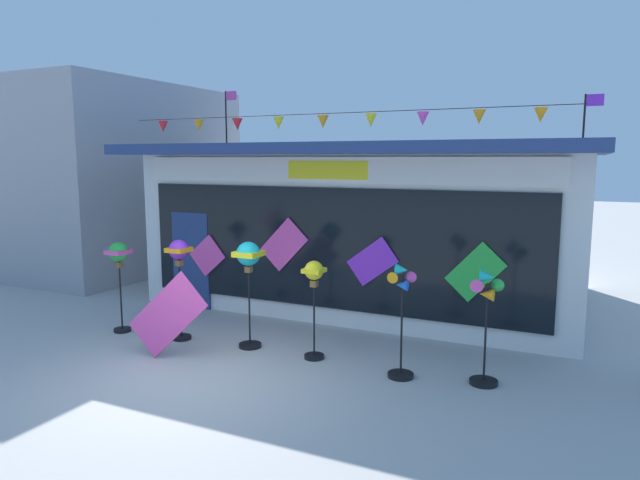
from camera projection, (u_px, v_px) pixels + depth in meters
ground_plane at (189, 381)px, 7.97m from camera, size 80.00×80.00×0.00m
kite_shop_building at (378, 221)px, 12.81m from camera, size 9.11×6.36×4.77m
wind_spinner_far_left at (119, 261)px, 10.08m from camera, size 0.35×0.35×1.63m
wind_spinner_left at (179, 261)px, 9.64m from camera, size 0.35×0.35×1.74m
wind_spinner_center_left at (249, 264)px, 9.22m from camera, size 0.40×0.40×1.77m
wind_spinner_center_right at (314, 285)px, 8.72m from camera, size 0.31×0.31×1.55m
wind_spinner_right at (401, 311)px, 7.97m from camera, size 0.37×0.37×1.65m
wind_spinner_far_right at (486, 314)px, 7.71m from camera, size 0.42×0.39×1.62m
display_kite_on_ground at (168, 315)px, 8.83m from camera, size 1.38×0.25×1.38m
neighbour_building at (76, 177)px, 16.92m from camera, size 7.41×6.44×5.08m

